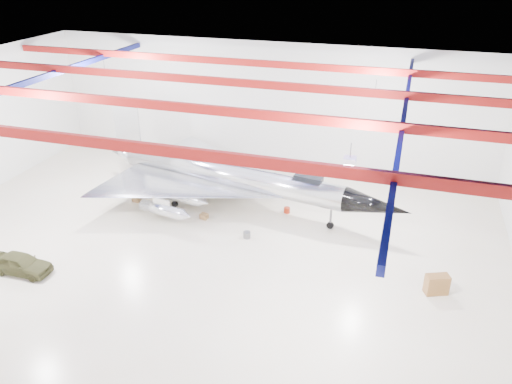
% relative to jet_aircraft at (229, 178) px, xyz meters
% --- Properties ---
extents(floor, '(40.00, 40.00, 0.00)m').
position_rel_jet_aircraft_xyz_m(floor, '(0.19, -5.85, -2.28)').
color(floor, beige).
rests_on(floor, ground).
extents(wall_back, '(40.00, 0.00, 40.00)m').
position_rel_jet_aircraft_xyz_m(wall_back, '(0.19, 9.15, 3.22)').
color(wall_back, silver).
rests_on(wall_back, floor).
extents(ceiling, '(40.00, 40.00, 0.00)m').
position_rel_jet_aircraft_xyz_m(ceiling, '(0.19, -5.85, 8.72)').
color(ceiling, '#0A0F38').
rests_on(ceiling, wall_back).
extents(ceiling_structure, '(39.50, 29.50, 1.08)m').
position_rel_jet_aircraft_xyz_m(ceiling_structure, '(0.19, -5.85, 8.04)').
color(ceiling_structure, maroon).
rests_on(ceiling_structure, ceiling).
extents(jet_aircraft, '(25.44, 16.77, 6.96)m').
position_rel_jet_aircraft_xyz_m(jet_aircraft, '(0.00, 0.00, 0.00)').
color(jet_aircraft, silver).
rests_on(jet_aircraft, floor).
extents(jeep, '(3.87, 1.62, 1.31)m').
position_rel_jet_aircraft_xyz_m(jeep, '(-9.08, -12.38, -1.63)').
color(jeep, '#3D3D1E').
rests_on(jeep, floor).
extents(desk, '(1.47, 1.12, 1.21)m').
position_rel_jet_aircraft_xyz_m(desk, '(15.26, -6.90, -1.68)').
color(desk, brown).
rests_on(desk, floor).
extents(crate_ply, '(0.65, 0.54, 0.42)m').
position_rel_jet_aircraft_xyz_m(crate_ply, '(-7.20, -1.72, -2.08)').
color(crate_ply, olive).
rests_on(crate_ply, floor).
extents(toolbox_red, '(0.49, 0.44, 0.29)m').
position_rel_jet_aircraft_xyz_m(toolbox_red, '(-0.55, 2.73, -2.14)').
color(toolbox_red, '#9B250F').
rests_on(toolbox_red, floor).
extents(engine_drum, '(0.53, 0.53, 0.46)m').
position_rel_jet_aircraft_xyz_m(engine_drum, '(2.85, -4.34, -2.06)').
color(engine_drum, '#59595B').
rests_on(engine_drum, floor).
extents(parts_bin, '(0.77, 0.65, 0.48)m').
position_rel_jet_aircraft_xyz_m(parts_bin, '(2.46, 2.61, -2.04)').
color(parts_bin, olive).
rests_on(parts_bin, floor).
extents(crate_small, '(0.46, 0.39, 0.29)m').
position_rel_jet_aircraft_xyz_m(crate_small, '(-5.03, 1.95, -2.14)').
color(crate_small, '#59595B').
rests_on(crate_small, floor).
extents(tool_chest, '(0.51, 0.51, 0.42)m').
position_rel_jet_aircraft_xyz_m(tool_chest, '(4.60, 0.03, -2.07)').
color(tool_chest, '#9B250F').
rests_on(tool_chest, floor).
extents(oil_barrel, '(0.64, 0.56, 0.39)m').
position_rel_jet_aircraft_xyz_m(oil_barrel, '(-1.02, -2.71, -2.09)').
color(oil_barrel, olive).
rests_on(oil_barrel, floor).
extents(spares_box, '(0.48, 0.48, 0.33)m').
position_rel_jet_aircraft_xyz_m(spares_box, '(0.17, 4.29, -2.12)').
color(spares_box, '#59595B').
rests_on(spares_box, floor).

